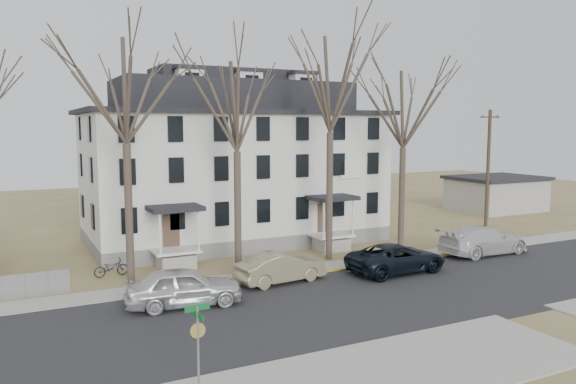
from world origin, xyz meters
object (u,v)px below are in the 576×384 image
car_tan (281,268)px  street_sign (198,337)px  tree_mid_right (404,104)px  utility_pole_far (488,167)px  bicycle_left (111,268)px  car_navy (397,259)px  car_silver (184,287)px  tree_center (330,77)px  tree_mid_left (237,100)px  tree_far_left (124,82)px  car_white (483,241)px  boarding_house (234,166)px

car_tan → street_sign: 12.65m
tree_mid_right → utility_pole_far: bearing=19.3°
car_tan → bicycle_left: bearing=49.7°
car_navy → street_sign: bearing=120.0°
utility_pole_far → car_tan: 24.08m
car_silver → tree_center: bearing=-57.7°
bicycle_left → utility_pole_far: bearing=-89.8°
bicycle_left → tree_mid_left: bearing=-109.0°
tree_far_left → tree_mid_right: size_ratio=1.08×
car_white → street_sign: size_ratio=2.16×
tree_mid_left → tree_center: (6.00, 0.00, 1.48)m
car_silver → car_tan: 5.82m
tree_mid_left → tree_mid_right: bearing=0.0°
car_tan → bicycle_left: (-7.74, 5.17, -0.31)m
tree_center → car_navy: 11.35m
boarding_house → car_navy: size_ratio=3.59×
street_sign → tree_far_left: bearing=80.6°
boarding_house → tree_mid_left: size_ratio=1.63×
boarding_house → car_tan: boarding_house is taller
tree_mid_left → car_navy: bearing=-30.3°
car_silver → car_navy: 12.30m
tree_mid_left → car_navy: size_ratio=2.20×
car_tan → street_sign: street_sign is taller
car_navy → utility_pole_far: bearing=-63.2°
car_tan → car_navy: size_ratio=0.83×
tree_far_left → car_silver: 10.76m
utility_pole_far → tree_center: bearing=-166.5°
utility_pole_far → street_sign: (-30.12, -17.65, -3.04)m
boarding_house → car_white: (12.43, -11.50, -4.48)m
tree_far_left → car_tan: tree_far_left is taller
utility_pole_far → car_tan: bearing=-161.3°
tree_mid_right → car_white: 10.12m
utility_pole_far → tree_far_left: bearing=-171.9°
boarding_house → car_white: boarding_house is taller
tree_center → car_white: (9.43, -3.34, -10.19)m
tree_mid_right → street_sign: 23.85m
bicycle_left → boarding_house: bearing=-61.0°
tree_far_left → car_white: tree_far_left is taller
utility_pole_far → street_sign: size_ratio=3.32×
tree_far_left → car_white: size_ratio=2.22×
car_tan → tree_center: bearing=-62.0°
tree_far_left → street_sign: bearing=-92.6°
car_silver → street_sign: size_ratio=1.83×
tree_mid_right → street_sign: bearing=-143.4°
utility_pole_far → car_silver: (-28.09, -9.14, -4.01)m
tree_center → car_tan: bearing=-145.5°
tree_mid_left → car_tan: (1.03, -3.42, -8.81)m
tree_far_left → street_sign: size_ratio=4.79×
car_tan → car_navy: car_navy is taller
car_silver → car_navy: size_ratio=0.90×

